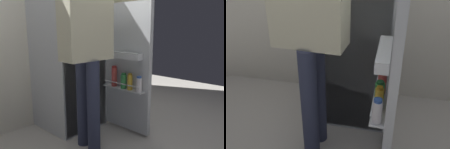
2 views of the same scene
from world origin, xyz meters
TOP-DOWN VIEW (x-y plane):
  - ground_plane at (0.00, 0.00)m, footprint 6.24×6.24m
  - kitchen_wall at (0.00, 0.94)m, footprint 4.40×0.10m
  - refrigerator at (0.03, 0.52)m, footprint 0.67×1.23m
  - person at (-0.21, -0.01)m, footprint 0.57×0.82m

SIDE VIEW (x-z plane):
  - ground_plane at x=0.00m, z-range 0.00..0.00m
  - refrigerator at x=0.03m, z-range 0.00..1.74m
  - person at x=-0.21m, z-range 0.19..1.93m
  - kitchen_wall at x=0.00m, z-range 0.00..2.48m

